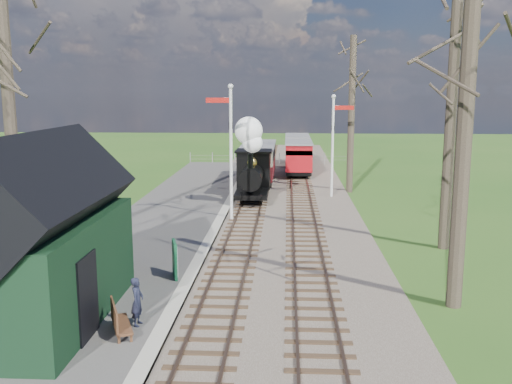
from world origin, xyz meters
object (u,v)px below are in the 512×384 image
Objects in this scene: semaphore_near at (229,143)px; bench at (118,320)px; locomotive at (252,165)px; semaphore_far at (334,138)px; person at (137,301)px; red_carriage_b at (297,149)px; coach at (258,161)px; red_carriage_a at (298,157)px; station_shed at (40,241)px; sign_board at (175,259)px.

bench is (-1.41, -12.74, -3.07)m from semaphore_near.
semaphore_near reaches higher than locomotive.
semaphore_far reaches higher than person.
locomotive is 15.42m from red_carriage_b.
coach is 1.55× the size of red_carriage_b.
red_carriage_a is 5.50m from red_carriage_b.
red_carriage_a is 1.00× the size of red_carriage_b.
red_carriage_b reaches higher than person.
semaphore_near is at bearing -99.82° from red_carriage_b.
station_shed is at bearing -102.36° from red_carriage_b.
station_shed is 1.01× the size of semaphore_near.
semaphore_far reaches higher than red_carriage_b.
semaphore_near is 1.35× the size of red_carriage_b.
semaphore_near is 14.54m from red_carriage_a.
red_carriage_a reaches higher than bench.
semaphore_near is at bearing -100.01° from locomotive.
semaphore_near is at bearing -103.56° from red_carriage_a.
locomotive is 6.09m from coach.
semaphore_far is 1.24× the size of red_carriage_b.
station_shed is 22.78m from coach.
locomotive is at bearing 79.99° from semaphore_near.
bench is at bearing -97.58° from sign_board.
station_shed is 0.88× the size of coach.
person is at bearing -97.97° from red_carriage_b.
semaphore_near is 0.87× the size of coach.
station_shed reaches higher than red_carriage_a.
red_carriage_b is 3.97× the size of sign_board.
person is (-1.83, -16.50, -1.24)m from locomotive.
bench is at bearing -100.14° from red_carriage_a.
station_shed is 20.01m from semaphore_far.
locomotive reaches higher than person.
bench is (-2.17, -17.03, -1.51)m from locomotive.
red_carriage_a is at bearing 102.55° from semaphore_far.
bench is at bearing -98.44° from red_carriage_b.
semaphore_near is 19.89m from red_carriage_b.
red_carriage_b is at bearing -4.39° from person.
coach is at bearing 135.13° from semaphore_far.
sign_board is 3.67m from person.
coach is at bearing -125.73° from red_carriage_a.
bench is (-6.55, -18.74, -2.80)m from semaphore_far.
red_carriage_b is (6.90, 31.47, -0.90)m from station_shed.
red_carriage_a and red_carriage_b have the same top height.
semaphore_near reaches higher than station_shed.
coach is at bearing -105.92° from red_carriage_b.
semaphore_far is 20.05m from bench.
locomotive is 0.97× the size of red_carriage_b.
coach is 18.98m from sign_board.
sign_board is (-0.85, -8.55, -2.84)m from semaphore_near.
red_carriage_a is (3.37, 13.97, -2.25)m from semaphore_near.
semaphore_far is 1.28× the size of locomotive.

